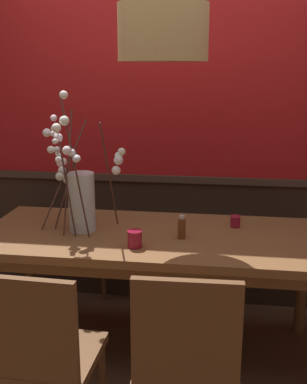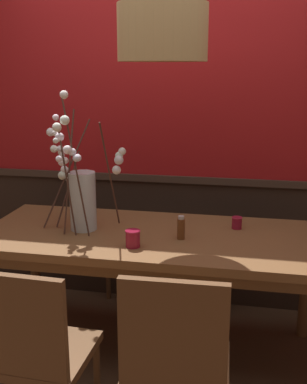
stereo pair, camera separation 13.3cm
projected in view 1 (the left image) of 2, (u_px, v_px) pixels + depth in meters
ground_plane at (154, 348)px, 2.99m from camera, size 24.00×24.00×0.00m
back_wall at (168, 116)px, 3.33m from camera, size 4.98×0.14×2.83m
dining_table at (154, 247)px, 2.81m from camera, size 2.08×0.86×0.78m
chair_near_side_right at (186, 361)px, 1.98m from camera, size 0.47×0.43×0.96m
chair_near_side_left at (46, 353)px, 2.07m from camera, size 0.43×0.44×0.93m
chair_far_side_left at (131, 226)px, 3.71m from camera, size 0.49×0.44×0.90m
chair_far_side_right at (203, 229)px, 3.65m from camera, size 0.44×0.46×0.95m
vase_with_blossoms at (80, 194)px, 2.79m from camera, size 0.56×0.45×0.84m
candle_holder_nearer_center at (135, 239)px, 2.57m from camera, size 0.08×0.08×0.10m
candle_holder_nearer_edge at (235, 221)px, 2.89m from camera, size 0.07×0.07×0.07m
condiment_bottle at (182, 228)px, 2.70m from camera, size 0.05×0.05×0.14m
pendant_lamp at (163, 33)px, 2.45m from camera, size 0.48×0.48×1.06m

